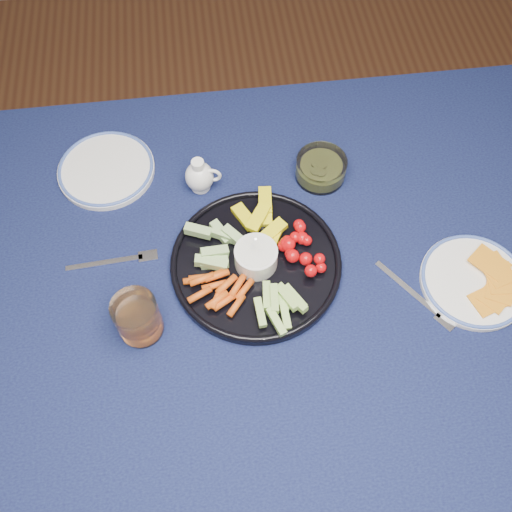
{
  "coord_description": "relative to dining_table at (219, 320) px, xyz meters",
  "views": [
    {
      "loc": [
        0.02,
        -0.45,
        1.7
      ],
      "look_at": [
        0.08,
        0.06,
        0.79
      ],
      "focal_mm": 40.0,
      "sensor_mm": 36.0,
      "label": 1
    }
  ],
  "objects": [
    {
      "name": "cheese_plate",
      "position": [
        0.48,
        -0.02,
        0.1
      ],
      "size": [
        0.2,
        0.2,
        0.02
      ],
      "color": "white",
      "rests_on": "dining_table"
    },
    {
      "name": "pickle_bowl",
      "position": [
        0.24,
        0.26,
        0.11
      ],
      "size": [
        0.1,
        0.1,
        0.05
      ],
      "color": "silver",
      "rests_on": "dining_table"
    },
    {
      "name": "creamer_pitcher",
      "position": [
        -0.01,
        0.26,
        0.12
      ],
      "size": [
        0.07,
        0.06,
        0.08
      ],
      "color": "white",
      "rests_on": "dining_table"
    },
    {
      "name": "fork_left",
      "position": [
        -0.17,
        0.11,
        0.09
      ],
      "size": [
        0.18,
        0.03,
        0.0
      ],
      "color": "white",
      "rests_on": "dining_table"
    },
    {
      "name": "juice_tumbler",
      "position": [
        -0.14,
        -0.04,
        0.13
      ],
      "size": [
        0.08,
        0.08,
        0.09
      ],
      "color": "silver",
      "rests_on": "dining_table"
    },
    {
      "name": "crudite_platter",
      "position": [
        0.08,
        0.07,
        0.11
      ],
      "size": [
        0.32,
        0.32,
        0.1
      ],
      "color": "black",
      "rests_on": "dining_table"
    },
    {
      "name": "fork_right",
      "position": [
        0.38,
        -0.05,
        0.09
      ],
      "size": [
        0.12,
        0.16,
        0.0
      ],
      "color": "white",
      "rests_on": "dining_table"
    },
    {
      "name": "side_plate_extra",
      "position": [
        -0.2,
        0.33,
        0.1
      ],
      "size": [
        0.2,
        0.2,
        0.02
      ],
      "color": "white",
      "rests_on": "dining_table"
    },
    {
      "name": "dining_table",
      "position": [
        0.0,
        0.0,
        0.0
      ],
      "size": [
        1.67,
        1.07,
        0.75
      ],
      "color": "#4B2B19",
      "rests_on": "ground"
    }
  ]
}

